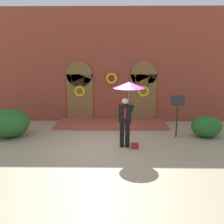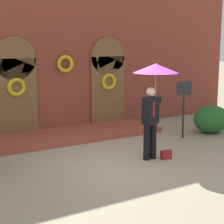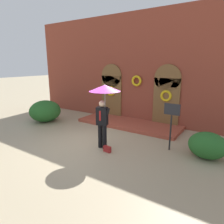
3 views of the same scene
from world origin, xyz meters
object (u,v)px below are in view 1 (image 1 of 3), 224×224
at_px(shrub_left, 9,123).
at_px(shrub_right, 207,126).
at_px(person_with_umbrella, 128,95).
at_px(handbag, 135,146).
at_px(sign_post, 177,109).

relative_size(shrub_left, shrub_right, 1.37).
xyz_separation_m(person_with_umbrella, shrub_right, (3.29, 1.25, -1.47)).
height_order(person_with_umbrella, shrub_right, person_with_umbrella).
bearing_deg(shrub_left, shrub_right, 0.54).
relative_size(handbag, shrub_right, 0.23).
distance_m(handbag, shrub_right, 3.38).
xyz_separation_m(sign_post, shrub_left, (-6.83, -0.03, -0.59)).
height_order(handbag, sign_post, sign_post).
bearing_deg(sign_post, person_with_umbrella, -149.48).
distance_m(handbag, sign_post, 2.51).
bearing_deg(sign_post, handbag, -141.83).
bearing_deg(shrub_left, sign_post, 0.24).
relative_size(handbag, shrub_left, 0.17).
relative_size(person_with_umbrella, shrub_right, 1.93).
distance_m(person_with_umbrella, shrub_right, 3.81).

